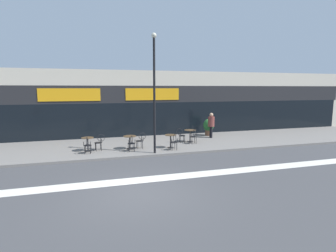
{
  "coord_description": "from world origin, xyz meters",
  "views": [
    {
      "loc": [
        -1.4,
        -8.46,
        3.54
      ],
      "look_at": [
        2.83,
        6.15,
        1.35
      ],
      "focal_mm": 28.0,
      "sensor_mm": 36.0,
      "label": 1
    }
  ],
  "objects_px": {
    "cafe_chair_3_side": "(181,134)",
    "lamp_post": "(154,87)",
    "cafe_chair_1_near": "(132,142)",
    "bistro_table_1": "(130,140)",
    "cafe_chair_0_near": "(87,144)",
    "cafe_chair_3_near": "(194,136)",
    "pedestrian_near_end": "(211,123)",
    "cafe_chair_2_near": "(174,141)",
    "cafe_chair_1_side": "(141,139)",
    "planter_pot": "(209,126)",
    "cafe_chair_0_side": "(100,141)",
    "bistro_table_2": "(171,139)",
    "bistro_table_0": "(88,141)",
    "bistro_table_3": "(190,133)"
  },
  "relations": [
    {
      "from": "bistro_table_1",
      "to": "pedestrian_near_end",
      "type": "bearing_deg",
      "value": 17.75
    },
    {
      "from": "cafe_chair_0_near",
      "to": "lamp_post",
      "type": "height_order",
      "value": "lamp_post"
    },
    {
      "from": "bistro_table_0",
      "to": "bistro_table_1",
      "type": "relative_size",
      "value": 1.0
    },
    {
      "from": "bistro_table_0",
      "to": "cafe_chair_1_side",
      "type": "xyz_separation_m",
      "value": [
        2.91,
        -0.14,
        -0.02
      ]
    },
    {
      "from": "bistro_table_1",
      "to": "cafe_chair_0_near",
      "type": "bearing_deg",
      "value": -168.2
    },
    {
      "from": "bistro_table_0",
      "to": "bistro_table_2",
      "type": "xyz_separation_m",
      "value": [
        4.59,
        -0.51,
        0.01
      ]
    },
    {
      "from": "bistro_table_2",
      "to": "cafe_chair_3_side",
      "type": "bearing_deg",
      "value": 50.61
    },
    {
      "from": "cafe_chair_0_side",
      "to": "planter_pot",
      "type": "distance_m",
      "value": 8.19
    },
    {
      "from": "bistro_table_0",
      "to": "pedestrian_near_end",
      "type": "relative_size",
      "value": 0.44
    },
    {
      "from": "bistro_table_1",
      "to": "cafe_chair_0_near",
      "type": "relative_size",
      "value": 0.84
    },
    {
      "from": "cafe_chair_1_side",
      "to": "cafe_chair_3_near",
      "type": "bearing_deg",
      "value": 179.39
    },
    {
      "from": "bistro_table_3",
      "to": "lamp_post",
      "type": "bearing_deg",
      "value": -142.1
    },
    {
      "from": "bistro_table_2",
      "to": "lamp_post",
      "type": "relative_size",
      "value": 0.12
    },
    {
      "from": "bistro_table_3",
      "to": "bistro_table_0",
      "type": "bearing_deg",
      "value": -172.88
    },
    {
      "from": "cafe_chair_3_near",
      "to": "pedestrian_near_end",
      "type": "height_order",
      "value": "pedestrian_near_end"
    },
    {
      "from": "cafe_chair_3_near",
      "to": "cafe_chair_3_side",
      "type": "relative_size",
      "value": 1.0
    },
    {
      "from": "bistro_table_0",
      "to": "planter_pot",
      "type": "xyz_separation_m",
      "value": [
        8.4,
        2.57,
        0.14
      ]
    },
    {
      "from": "bistro_table_1",
      "to": "pedestrian_near_end",
      "type": "xyz_separation_m",
      "value": [
        5.93,
        1.9,
        0.49
      ]
    },
    {
      "from": "bistro_table_0",
      "to": "cafe_chair_0_side",
      "type": "bearing_deg",
      "value": 0.76
    },
    {
      "from": "bistro_table_1",
      "to": "pedestrian_near_end",
      "type": "relative_size",
      "value": 0.43
    },
    {
      "from": "cafe_chair_3_near",
      "to": "bistro_table_0",
      "type": "bearing_deg",
      "value": 91.4
    },
    {
      "from": "bistro_table_1",
      "to": "cafe_chair_1_side",
      "type": "height_order",
      "value": "cafe_chair_1_side"
    },
    {
      "from": "cafe_chair_0_side",
      "to": "bistro_table_2",
      "type": "bearing_deg",
      "value": 166.23
    },
    {
      "from": "cafe_chair_3_side",
      "to": "pedestrian_near_end",
      "type": "xyz_separation_m",
      "value": [
        2.55,
        0.96,
        0.51
      ]
    },
    {
      "from": "bistro_table_0",
      "to": "bistro_table_3",
      "type": "distance_m",
      "value": 6.34
    },
    {
      "from": "lamp_post",
      "to": "planter_pot",
      "type": "bearing_deg",
      "value": 38.86
    },
    {
      "from": "bistro_table_1",
      "to": "bistro_table_3",
      "type": "relative_size",
      "value": 0.97
    },
    {
      "from": "bistro_table_1",
      "to": "cafe_chair_3_side",
      "type": "relative_size",
      "value": 0.84
    },
    {
      "from": "lamp_post",
      "to": "bistro_table_0",
      "type": "bearing_deg",
      "value": 157.2
    },
    {
      "from": "lamp_post",
      "to": "cafe_chair_2_near",
      "type": "bearing_deg",
      "value": 14.56
    },
    {
      "from": "cafe_chair_2_near",
      "to": "cafe_chair_0_near",
      "type": "bearing_deg",
      "value": 78.28
    },
    {
      "from": "cafe_chair_1_near",
      "to": "cafe_chair_3_side",
      "type": "xyz_separation_m",
      "value": [
        3.37,
        1.56,
        0.0
      ]
    },
    {
      "from": "cafe_chair_2_near",
      "to": "planter_pot",
      "type": "xyz_separation_m",
      "value": [
        3.8,
        3.7,
        0.16
      ]
    },
    {
      "from": "bistro_table_3",
      "to": "lamp_post",
      "type": "distance_m",
      "value": 4.67
    },
    {
      "from": "cafe_chair_0_near",
      "to": "cafe_chair_1_side",
      "type": "xyz_separation_m",
      "value": [
        2.92,
        0.49,
        0.0
      ]
    },
    {
      "from": "cafe_chair_3_side",
      "to": "cafe_chair_1_near",
      "type": "bearing_deg",
      "value": -149.79
    },
    {
      "from": "bistro_table_2",
      "to": "lamp_post",
      "type": "xyz_separation_m",
      "value": [
        -1.16,
        -0.93,
        2.96
      ]
    },
    {
      "from": "planter_pot",
      "to": "pedestrian_near_end",
      "type": "relative_size",
      "value": 0.71
    },
    {
      "from": "cafe_chair_3_near",
      "to": "lamp_post",
      "type": "height_order",
      "value": "lamp_post"
    },
    {
      "from": "bistro_table_0",
      "to": "bistro_table_2",
      "type": "bearing_deg",
      "value": -6.35
    },
    {
      "from": "bistro_table_2",
      "to": "planter_pot",
      "type": "relative_size",
      "value": 0.63
    },
    {
      "from": "cafe_chair_1_side",
      "to": "lamp_post",
      "type": "xyz_separation_m",
      "value": [
        0.52,
        -1.3,
        2.99
      ]
    },
    {
      "from": "cafe_chair_0_near",
      "to": "lamp_post",
      "type": "xyz_separation_m",
      "value": [
        3.44,
        -0.82,
        2.99
      ]
    },
    {
      "from": "cafe_chair_3_side",
      "to": "lamp_post",
      "type": "height_order",
      "value": "lamp_post"
    },
    {
      "from": "cafe_chair_1_near",
      "to": "cafe_chair_1_side",
      "type": "height_order",
      "value": "same"
    },
    {
      "from": "cafe_chair_0_near",
      "to": "cafe_chair_0_side",
      "type": "distance_m",
      "value": 0.9
    },
    {
      "from": "cafe_chair_1_side",
      "to": "pedestrian_near_end",
      "type": "distance_m",
      "value": 5.65
    },
    {
      "from": "bistro_table_2",
      "to": "cafe_chair_0_near",
      "type": "xyz_separation_m",
      "value": [
        -4.6,
        -0.11,
        -0.03
      ]
    },
    {
      "from": "bistro_table_3",
      "to": "pedestrian_near_end",
      "type": "distance_m",
      "value": 2.21
    },
    {
      "from": "bistro_table_2",
      "to": "pedestrian_near_end",
      "type": "bearing_deg",
      "value": 32.0
    }
  ]
}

